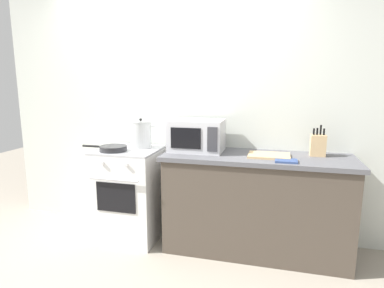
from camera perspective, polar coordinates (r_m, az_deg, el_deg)
The scene contains 11 objects.
ground_plane at distance 2.94m, azimuth -9.28°, elevation -21.49°, with size 10.00×10.00×0.00m, color #9E9384.
back_wall at distance 3.33m, azimuth 1.65°, elevation 5.37°, with size 4.40×0.10×2.50m, color silver.
lower_cabinet_right at distance 3.09m, azimuth 11.15°, elevation -10.72°, with size 1.64×0.56×0.88m, color #4C4238.
countertop_right at distance 2.96m, azimuth 11.46°, elevation -2.38°, with size 1.70×0.60×0.04m, color #59595E.
stove at distance 3.37m, azimuth -10.87°, elevation -8.55°, with size 0.60×0.64×0.92m.
stock_pot at distance 3.27m, azimuth -9.02°, elevation 1.70°, with size 0.30×0.21×0.30m.
frying_pan at distance 3.18m, azimuth -13.86°, elevation -0.74°, with size 0.46×0.26×0.05m.
microwave at distance 3.06m, azimuth 0.86°, elevation 1.52°, with size 0.50×0.37×0.30m.
cutting_board at distance 2.93m, azimuth 13.47°, elevation -1.99°, with size 0.36×0.26×0.02m, color tan.
knife_block at distance 3.07m, azimuth 21.40°, elevation -0.17°, with size 0.13×0.10×0.28m.
oven_mitt at distance 2.77m, azimuth 16.33°, elevation -2.87°, with size 0.18×0.14×0.02m, color #33477A.
Camera 1 is at (1.05, -2.26, 1.55)m, focal length 30.13 mm.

